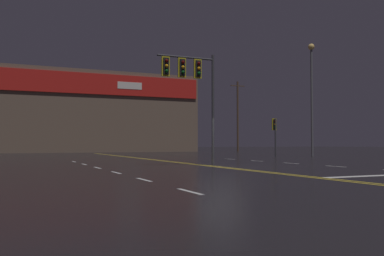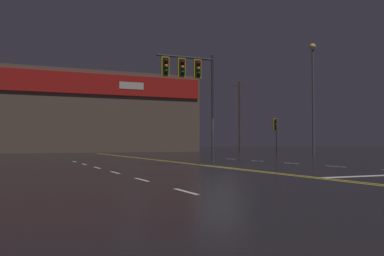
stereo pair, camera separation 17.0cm
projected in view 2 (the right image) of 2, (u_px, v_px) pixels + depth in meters
ground_plane at (219, 167)px, 20.64m from camera, size 200.00×200.00×0.00m
road_markings at (256, 168)px, 19.75m from camera, size 16.45×60.00×0.01m
traffic_signal_median at (190, 77)px, 21.72m from camera, size 3.14×0.36×5.76m
traffic_signal_corner_northeast at (276, 129)px, 35.94m from camera, size 0.42×0.36×3.24m
streetlight_far_left at (313, 85)px, 37.87m from camera, size 0.56×0.56×10.03m
building_backdrop at (83, 113)px, 57.43m from camera, size 29.88×10.23×10.37m
utility_pole_row at (65, 106)px, 50.54m from camera, size 46.00×0.26×11.66m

